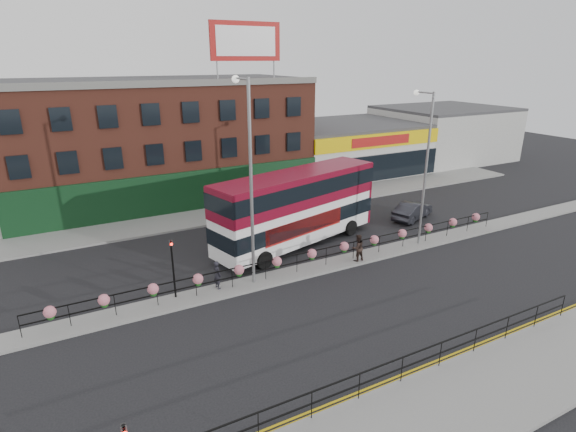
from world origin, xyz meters
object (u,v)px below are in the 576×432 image
car (412,210)px  lamp_column_west (249,167)px  pedestrian_a (217,275)px  lamp_column_east (424,157)px  pedestrian_b (358,248)px  double_decker_bus (297,201)px

car → lamp_column_west: (-15.33, -3.85, 5.95)m
lamp_column_west → pedestrian_a: bearing=-179.8°
lamp_column_west → lamp_column_east: size_ratio=1.11×
pedestrian_b → pedestrian_a: bearing=-4.8°
double_decker_bus → lamp_column_east: size_ratio=1.27×
double_decker_bus → lamp_column_west: lamp_column_west is taller
car → lamp_column_east: 7.41m
pedestrian_b → lamp_column_west: lamp_column_west is taller
lamp_column_west → lamp_column_east: lamp_column_west is taller
pedestrian_b → lamp_column_east: lamp_column_east is taller
pedestrian_b → lamp_column_west: size_ratio=0.16×
pedestrian_a → lamp_column_west: 6.04m
lamp_column_west → lamp_column_east: (12.04, -0.11, -0.63)m
car → lamp_column_west: 16.89m
pedestrian_a → pedestrian_b: 8.78m
pedestrian_a → pedestrian_b: pedestrian_b is taller
double_decker_bus → lamp_column_west: size_ratio=1.15×
double_decker_bus → pedestrian_a: (-6.91, -3.64, -2.11)m
pedestrian_b → lamp_column_west: (-6.75, 0.68, 5.64)m
pedestrian_a → lamp_column_east: bearing=-103.1°
pedestrian_a → lamp_column_west: (2.01, 0.01, 5.70)m
double_decker_bus → pedestrian_b: (1.84, -4.31, -2.05)m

